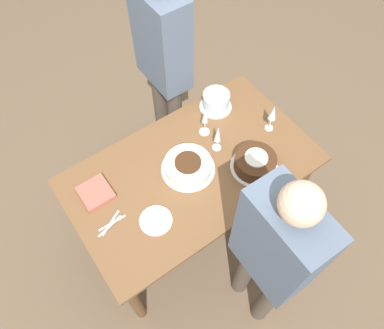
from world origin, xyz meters
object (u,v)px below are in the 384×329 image
(cake_front_chocolate, at_px, (255,163))
(cake_back_decorated, at_px, (216,101))
(wine_glass_near, at_px, (273,114))
(cake_center_white, at_px, (188,166))
(person_cutting, at_px, (274,253))
(wine_glass_extra, at_px, (218,135))
(person_watching, at_px, (163,56))
(wine_glass_far, at_px, (205,117))

(cake_front_chocolate, height_order, cake_back_decorated, cake_back_decorated)
(cake_back_decorated, relative_size, wine_glass_near, 1.02)
(wine_glass_near, bearing_deg, cake_front_chocolate, -148.03)
(cake_center_white, relative_size, person_cutting, 0.21)
(cake_back_decorated, relative_size, wine_glass_extra, 1.03)
(cake_back_decorated, xyz_separation_m, wine_glass_extra, (-0.20, -0.28, 0.08))
(cake_front_chocolate, distance_m, person_cutting, 0.64)
(cake_back_decorated, bearing_deg, person_cutting, -113.44)
(wine_glass_near, bearing_deg, wine_glass_extra, 168.59)
(wine_glass_near, height_order, person_watching, person_watching)
(cake_center_white, bearing_deg, wine_glass_near, -4.80)
(cake_center_white, height_order, person_watching, person_watching)
(wine_glass_far, bearing_deg, wine_glass_near, -31.24)
(cake_center_white, xyz_separation_m, person_cutting, (-0.01, -0.74, 0.17))
(cake_back_decorated, xyz_separation_m, wine_glass_near, (0.18, -0.35, 0.09))
(cake_back_decorated, distance_m, person_cutting, 1.14)
(wine_glass_far, bearing_deg, person_watching, 85.61)
(cake_front_chocolate, distance_m, wine_glass_near, 0.34)
(cake_center_white, distance_m, person_cutting, 0.76)
(person_cutting, bearing_deg, wine_glass_extra, -16.58)
(cake_front_chocolate, relative_size, wine_glass_extra, 1.36)
(cake_front_chocolate, xyz_separation_m, wine_glass_far, (-0.09, 0.40, 0.10))
(cake_front_chocolate, bearing_deg, wine_glass_near, 31.97)
(cake_back_decorated, relative_size, person_cutting, 0.14)
(cake_center_white, distance_m, cake_back_decorated, 0.54)
(wine_glass_extra, relative_size, person_watching, 0.13)
(person_cutting, xyz_separation_m, person_watching, (0.30, 1.44, 0.04))
(person_cutting, relative_size, person_watching, 0.97)
(cake_back_decorated, height_order, person_watching, person_watching)
(cake_back_decorated, bearing_deg, cake_center_white, -145.89)
(person_cutting, bearing_deg, cake_front_chocolate, -32.75)
(wine_glass_far, distance_m, person_watching, 0.54)
(cake_back_decorated, bearing_deg, wine_glass_far, -145.93)
(wine_glass_far, bearing_deg, person_cutting, -105.89)
(cake_center_white, height_order, wine_glass_extra, wine_glass_extra)
(wine_glass_extra, distance_m, person_cutting, 0.80)
(cake_center_white, bearing_deg, cake_front_chocolate, -33.53)
(wine_glass_extra, bearing_deg, cake_center_white, -174.24)
(cake_front_chocolate, bearing_deg, cake_center_white, 146.47)
(cake_center_white, relative_size, wine_glass_near, 1.55)
(cake_center_white, height_order, cake_back_decorated, cake_back_decorated)
(cake_front_chocolate, height_order, person_watching, person_watching)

